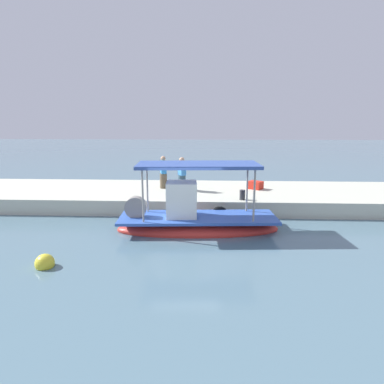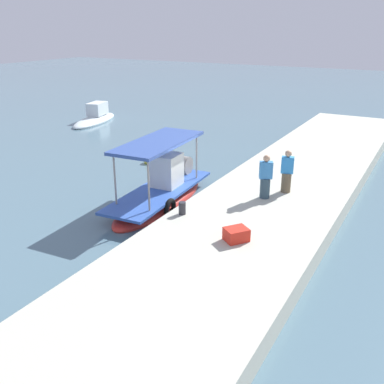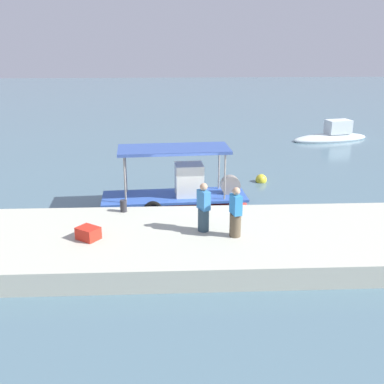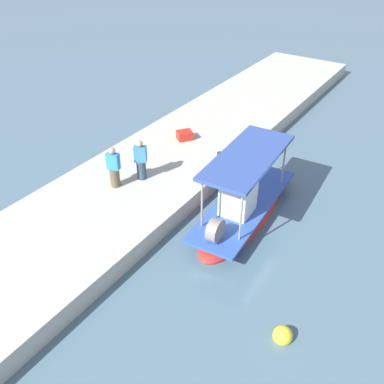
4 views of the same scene
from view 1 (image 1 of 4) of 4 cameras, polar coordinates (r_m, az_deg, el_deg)
ground_plane at (r=12.59m, az=-0.88°, el=-6.56°), size 120.00×120.00×0.00m
dock_quay at (r=16.54m, az=0.02°, el=-0.73°), size 36.00×5.09×0.69m
main_fishing_boat at (r=12.46m, az=0.52°, el=-4.73°), size 6.16×2.23×2.88m
fisherman_near_bollard at (r=16.75m, az=-4.94°, el=3.16°), size 0.45×0.51×1.63m
fisherman_by_crate at (r=16.18m, az=-1.74°, el=2.87°), size 0.49×0.52×1.62m
mooring_bollard at (r=14.47m, az=8.63°, el=-0.49°), size 0.24×0.24×0.43m
cargo_crate at (r=16.88m, az=10.82°, el=1.18°), size 0.84×0.81×0.39m
marker_buoy at (r=10.43m, az=-23.94°, el=-11.12°), size 0.54×0.54×0.54m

